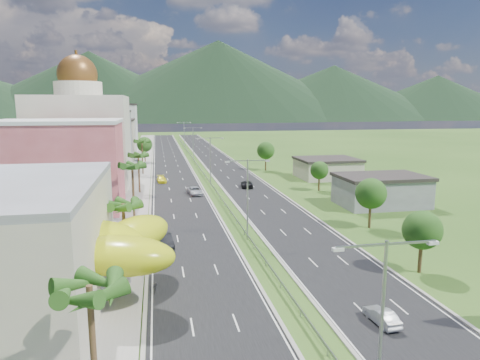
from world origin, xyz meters
TOP-DOWN VIEW (x-y plane):
  - ground at (0.00, 0.00)m, footprint 500.00×500.00m
  - road_left at (-7.50, 90.00)m, footprint 11.00×260.00m
  - road_right at (7.50, 90.00)m, footprint 11.00×260.00m
  - sidewalk_left at (-17.00, 90.00)m, footprint 7.00×260.00m
  - median_guardrail at (0.00, 71.99)m, footprint 0.10×216.06m
  - streetlight_median_a at (0.00, -25.00)m, footprint 6.04×0.25m
  - streetlight_median_b at (0.00, 10.00)m, footprint 6.04×0.25m
  - streetlight_median_c at (0.00, 50.00)m, footprint 6.04×0.25m
  - streetlight_median_d at (0.00, 95.00)m, footprint 6.04×0.25m
  - streetlight_median_e at (0.00, 140.00)m, footprint 6.04×0.25m
  - lime_canopy at (-20.00, -4.00)m, footprint 18.00×15.00m
  - pink_shophouse at (-28.00, 32.00)m, footprint 20.00×15.00m
  - domed_building at (-28.00, 55.00)m, footprint 20.00×20.00m
  - midrise_grey at (-27.00, 80.00)m, footprint 16.00×15.00m
  - midrise_beige at (-27.00, 102.00)m, footprint 16.00×15.00m
  - midrise_white at (-27.00, 125.00)m, footprint 16.00×15.00m
  - shed_near at (28.00, 25.00)m, footprint 15.00×10.00m
  - shed_far at (30.00, 55.00)m, footprint 14.00×12.00m
  - palm_tree_a at (-15.50, -22.00)m, footprint 3.60×3.60m
  - palm_tree_b at (-15.50, 2.00)m, footprint 3.60×3.60m
  - palm_tree_c at (-15.50, 22.00)m, footprint 3.60×3.60m
  - palm_tree_d at (-15.50, 45.00)m, footprint 3.60×3.60m
  - palm_tree_e at (-15.50, 70.00)m, footprint 3.60×3.60m
  - leafy_tree_lfar at (-15.50, 95.00)m, footprint 4.90×4.90m
  - leafy_tree_ra at (16.00, -5.00)m, footprint 4.20×4.20m
  - leafy_tree_rb at (19.00, 12.00)m, footprint 4.55×4.55m
  - leafy_tree_rc at (22.00, 40.00)m, footprint 3.85×3.85m
  - leafy_tree_rd at (18.00, 70.00)m, footprint 4.90×4.90m
  - mountain_ridge at (60.00, 450.00)m, footprint 860.00×140.00m
  - car_dark_left at (-10.99, 8.96)m, footprint 2.25×4.83m
  - car_silver_mid_left at (-4.40, 40.81)m, footprint 3.19×5.76m
  - car_yellow_far_left at (-10.83, 56.39)m, footprint 2.41×5.08m
  - car_silver_right at (6.24, -14.46)m, footprint 1.66×3.98m
  - car_dark_far_right at (7.64, 46.54)m, footprint 3.13×5.57m
  - motorcycle at (-12.30, -4.44)m, footprint 0.66×1.89m

SIDE VIEW (x-z plane):
  - ground at x=0.00m, z-range 0.00..0.00m
  - mountain_ridge at x=60.00m, z-range -45.00..45.00m
  - road_left at x=-7.50m, z-range 0.00..0.04m
  - road_right at x=7.50m, z-range 0.00..0.04m
  - sidewalk_left at x=-17.00m, z-range 0.00..0.12m
  - median_guardrail at x=0.00m, z-range 0.24..1.00m
  - motorcycle at x=-12.30m, z-range 0.04..1.23m
  - car_silver_right at x=6.24m, z-range 0.04..1.32m
  - car_yellow_far_left at x=-10.83m, z-range 0.04..1.47m
  - car_dark_far_right at x=7.64m, z-range 0.04..1.51m
  - car_silver_mid_left at x=-4.40m, z-range 0.04..1.57m
  - car_dark_left at x=-10.99m, z-range 0.04..1.57m
  - shed_far at x=30.00m, z-range 0.00..4.40m
  - shed_near at x=28.00m, z-range 0.00..5.00m
  - leafy_tree_rc at x=22.00m, z-range 1.21..7.54m
  - leafy_tree_ra at x=16.00m, z-range 1.33..8.23m
  - lime_canopy at x=-20.00m, z-range 1.29..8.69m
  - leafy_tree_rb at x=19.00m, z-range 1.44..8.92m
  - leafy_tree_lfar at x=-15.50m, z-range 1.55..9.60m
  - leafy_tree_rd at x=18.00m, z-range 1.55..9.60m
  - midrise_beige at x=-27.00m, z-range 0.00..13.00m
  - streetlight_median_a at x=0.00m, z-range 1.25..12.25m
  - streetlight_median_b at x=0.00m, z-range 1.25..12.25m
  - streetlight_median_c at x=0.00m, z-range 1.25..12.25m
  - streetlight_median_d at x=0.00m, z-range 1.25..12.25m
  - streetlight_median_e at x=0.00m, z-range 1.25..12.25m
  - palm_tree_b at x=-15.50m, z-range 3.01..11.11m
  - pink_shophouse at x=-28.00m, z-range 0.00..15.00m
  - palm_tree_d at x=-15.50m, z-range 3.24..11.84m
  - midrise_grey at x=-27.00m, z-range 0.00..16.00m
  - palm_tree_a at x=-15.50m, z-range 3.47..12.57m
  - palm_tree_e at x=-15.50m, z-range 3.61..13.01m
  - palm_tree_c at x=-15.50m, z-range 3.70..13.30m
  - midrise_white at x=-27.00m, z-range 0.00..18.00m
  - domed_building at x=-28.00m, z-range -3.00..25.70m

